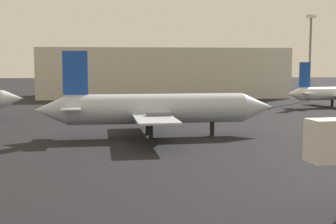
{
  "coord_description": "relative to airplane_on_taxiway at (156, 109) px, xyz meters",
  "views": [
    {
      "loc": [
        -0.99,
        -13.19,
        8.72
      ],
      "look_at": [
        4.08,
        38.58,
        3.26
      ],
      "focal_mm": 47.73,
      "sensor_mm": 36.0,
      "label": 1
    }
  ],
  "objects": [
    {
      "name": "terminal_building",
      "position": [
        6.99,
        71.7,
        3.16
      ],
      "size": [
        65.86,
        23.95,
        13.22
      ],
      "primitive_type": "cube",
      "color": "beige",
      "rests_on": "ground_plane"
    },
    {
      "name": "airplane_on_taxiway",
      "position": [
        0.0,
        0.0,
        0.0
      ],
      "size": [
        29.42,
        20.9,
        10.39
      ],
      "rotation": [
        0.0,
        0.0,
        0.06
      ],
      "color": "#B2BCCC",
      "rests_on": "ground_plane"
    },
    {
      "name": "light_mast_right",
      "position": [
        40.95,
        50.93,
        8.21
      ],
      "size": [
        2.4,
        0.5,
        20.79
      ],
      "color": "slate",
      "rests_on": "ground_plane"
    }
  ]
}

